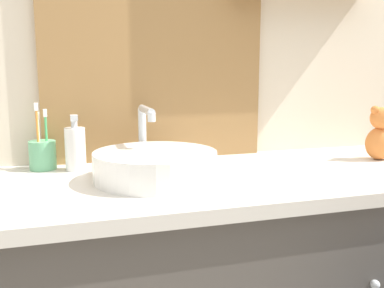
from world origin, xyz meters
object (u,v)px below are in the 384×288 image
object	(u,v)px
sink_basin	(155,164)
soap_dispenser	(75,148)
toothbrush_holder	(43,153)
teddy_bear	(380,134)

from	to	relation	value
sink_basin	soap_dispenser	world-z (taller)	sink_basin
toothbrush_holder	soap_dispenser	world-z (taller)	toothbrush_holder
sink_basin	soap_dispenser	size ratio (longest dim) A/B	2.32
sink_basin	teddy_bear	distance (m)	0.75
teddy_bear	toothbrush_holder	bearing A→B (deg)	170.96
toothbrush_holder	teddy_bear	size ratio (longest dim) A/B	1.11
soap_dispenser	teddy_bear	xyz separation A→B (m)	(0.95, -0.13, 0.02)
toothbrush_holder	soap_dispenser	bearing A→B (deg)	-23.37
soap_dispenser	teddy_bear	size ratio (longest dim) A/B	0.92
sink_basin	soap_dispenser	bearing A→B (deg)	139.53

